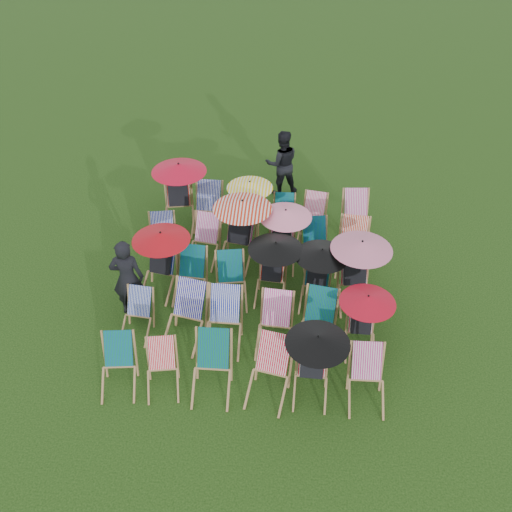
# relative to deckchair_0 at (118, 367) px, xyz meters

# --- Properties ---
(ground) EXTENTS (100.00, 100.00, 0.00)m
(ground) POSITION_rel_deckchair_0_xyz_m (2.04, 2.30, -0.45)
(ground) COLOR black
(ground) RESTS_ON ground
(deckchair_0) EXTENTS (0.69, 0.89, 0.89)m
(deckchair_0) POSITION_rel_deckchair_0_xyz_m (0.00, 0.00, 0.00)
(deckchair_0) COLOR #A2794B
(deckchair_0) RESTS_ON ground
(deckchair_1) EXTENTS (0.67, 0.84, 0.82)m
(deckchair_1) POSITION_rel_deckchair_0_xyz_m (0.73, 0.04, -0.03)
(deckchair_1) COLOR #A2794B
(deckchair_1) RESTS_ON ground
(deckchair_2) EXTENTS (0.68, 0.93, 0.99)m
(deckchair_2) POSITION_rel_deckchair_0_xyz_m (1.56, 0.06, 0.05)
(deckchair_2) COLOR #A2794B
(deckchair_2) RESTS_ON ground
(deckchair_3) EXTENTS (0.82, 1.01, 0.99)m
(deckchair_3) POSITION_rel_deckchair_0_xyz_m (2.50, 0.07, 0.05)
(deckchair_3) COLOR #A2794B
(deckchair_3) RESTS_ON ground
(deckchair_4) EXTENTS (1.04, 1.08, 1.23)m
(deckchair_4) POSITION_rel_deckchair_0_xyz_m (3.20, 0.17, 0.20)
(deckchair_4) COLOR #A2794B
(deckchair_4) RESTS_ON ground
(deckchair_5) EXTENTS (0.64, 0.87, 0.92)m
(deckchair_5) POSITION_rel_deckchair_0_xyz_m (4.08, 0.10, 0.02)
(deckchair_5) COLOR #A2794B
(deckchair_5) RESTS_ON ground
(deckchair_6) EXTENTS (0.61, 0.80, 0.82)m
(deckchair_6) POSITION_rel_deckchair_0_xyz_m (-0.01, 1.23, -0.04)
(deckchair_6) COLOR #A2794B
(deckchair_6) RESTS_ON ground
(deckchair_7) EXTENTS (0.86, 1.06, 1.02)m
(deckchair_7) POSITION_rel_deckchair_0_xyz_m (0.89, 1.19, 0.07)
(deckchair_7) COLOR #A2794B
(deckchair_7) RESTS_ON ground
(deckchair_8) EXTENTS (0.67, 0.94, 1.00)m
(deckchair_8) POSITION_rel_deckchair_0_xyz_m (1.61, 1.13, 0.06)
(deckchair_8) COLOR #A2794B
(deckchair_8) RESTS_ON ground
(deckchair_9) EXTENTS (0.69, 0.92, 0.96)m
(deckchair_9) POSITION_rel_deckchair_0_xyz_m (2.52, 1.15, 0.03)
(deckchair_9) COLOR #A2794B
(deckchair_9) RESTS_ON ground
(deckchair_10) EXTENTS (0.78, 0.99, 0.98)m
(deckchair_10) POSITION_rel_deckchair_0_xyz_m (3.27, 1.27, 0.04)
(deckchair_10) COLOR #A2794B
(deckchair_10) RESTS_ON ground
(deckchair_11) EXTENTS (0.98, 1.01, 1.16)m
(deckchair_11) POSITION_rel_deckchair_0_xyz_m (4.05, 1.24, 0.17)
(deckchair_11) COLOR #A2794B
(deckchair_11) RESTS_ON ground
(deckchair_12) EXTENTS (1.12, 1.19, 1.33)m
(deckchair_12) POSITION_rel_deckchair_0_xyz_m (0.17, 2.46, 0.26)
(deckchair_12) COLOR #A2794B
(deckchair_12) RESTS_ON ground
(deckchair_13) EXTENTS (0.67, 0.90, 0.94)m
(deckchair_13) POSITION_rel_deckchair_0_xyz_m (0.77, 2.33, 0.02)
(deckchair_13) COLOR #A2794B
(deckchair_13) RESTS_ON ground
(deckchair_14) EXTENTS (0.75, 0.94, 0.92)m
(deckchair_14) POSITION_rel_deckchair_0_xyz_m (1.59, 2.26, 0.02)
(deckchair_14) COLOR #A2794B
(deckchair_14) RESTS_ON ground
(deckchair_15) EXTENTS (1.05, 1.11, 1.25)m
(deckchair_15) POSITION_rel_deckchair_0_xyz_m (2.37, 2.46, 0.21)
(deckchair_15) COLOR #A2794B
(deckchair_15) RESTS_ON ground
(deckchair_16) EXTENTS (1.03, 1.08, 1.22)m
(deckchair_16) POSITION_rel_deckchair_0_xyz_m (3.25, 2.38, 0.20)
(deckchair_16) COLOR #A2794B
(deckchair_16) RESTS_ON ground
(deckchair_17) EXTENTS (1.16, 1.24, 1.38)m
(deckchair_17) POSITION_rel_deckchair_0_xyz_m (3.99, 2.46, 0.28)
(deckchair_17) COLOR #A2794B
(deckchair_17) RESTS_ON ground
(deckchair_18) EXTENTS (0.75, 0.93, 0.91)m
(deckchair_18) POSITION_rel_deckchair_0_xyz_m (-0.02, 3.47, 0.01)
(deckchair_18) COLOR #A2794B
(deckchair_18) RESTS_ON ground
(deckchair_19) EXTENTS (0.73, 0.93, 0.93)m
(deckchair_19) POSITION_rel_deckchair_0_xyz_m (0.86, 3.48, 0.02)
(deckchair_19) COLOR #A2794B
(deckchair_19) RESTS_ON ground
(deckchair_20) EXTENTS (1.21, 1.29, 1.44)m
(deckchair_20) POSITION_rel_deckchair_0_xyz_m (1.60, 3.52, 0.31)
(deckchair_20) COLOR #A2794B
(deckchair_20) RESTS_ON ground
(deckchair_21) EXTENTS (1.08, 1.12, 1.28)m
(deckchair_21) POSITION_rel_deckchair_0_xyz_m (2.51, 3.51, 0.23)
(deckchair_21) COLOR #A2794B
(deckchair_21) RESTS_ON ground
(deckchair_22) EXTENTS (0.76, 0.95, 0.93)m
(deckchair_22) POSITION_rel_deckchair_0_xyz_m (3.21, 3.55, 0.02)
(deckchair_22) COLOR #A2794B
(deckchair_22) RESTS_ON ground
(deckchair_23) EXTENTS (0.73, 0.98, 1.01)m
(deckchair_23) POSITION_rel_deckchair_0_xyz_m (3.97, 3.51, 0.06)
(deckchair_23) COLOR #A2794B
(deckchair_23) RESTS_ON ground
(deckchair_24) EXTENTS (1.23, 1.34, 1.46)m
(deckchair_24) POSITION_rel_deckchair_0_xyz_m (0.08, 4.79, 0.32)
(deckchair_24) COLOR #A2794B
(deckchair_24) RESTS_ON ground
(deckchair_25) EXTENTS (0.70, 0.96, 1.02)m
(deckchair_25) POSITION_rel_deckchair_0_xyz_m (0.74, 4.58, 0.06)
(deckchair_25) COLOR #A2794B
(deckchair_25) RESTS_ON ground
(deckchair_26) EXTENTS (1.02, 1.08, 1.21)m
(deckchair_26) POSITION_rel_deckchair_0_xyz_m (1.67, 4.62, 0.19)
(deckchair_26) COLOR #A2794B
(deckchair_26) RESTS_ON ground
(deckchair_27) EXTENTS (0.55, 0.76, 0.81)m
(deckchair_27) POSITION_rel_deckchair_0_xyz_m (2.48, 4.62, -0.04)
(deckchair_27) COLOR #A2794B
(deckchair_27) RESTS_ON ground
(deckchair_28) EXTENTS (0.69, 0.88, 0.87)m
(deckchair_28) POSITION_rel_deckchair_0_xyz_m (3.13, 4.64, -0.01)
(deckchair_28) COLOR #A2794B
(deckchair_28) RESTS_ON ground
(deckchair_29) EXTENTS (0.73, 0.95, 0.97)m
(deckchair_29) POSITION_rel_deckchair_0_xyz_m (4.10, 4.65, 0.04)
(deckchair_29) COLOR #A2794B
(deckchair_29) RESTS_ON ground
(person_left) EXTENTS (0.66, 0.48, 1.68)m
(person_left) POSITION_rel_deckchair_0_xyz_m (-0.26, 1.75, 0.39)
(person_left) COLOR black
(person_left) RESTS_ON ground
(person_rear) EXTENTS (0.93, 0.80, 1.68)m
(person_rear) POSITION_rel_deckchair_0_xyz_m (2.33, 6.24, 0.39)
(person_rear) COLOR black
(person_rear) RESTS_ON ground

